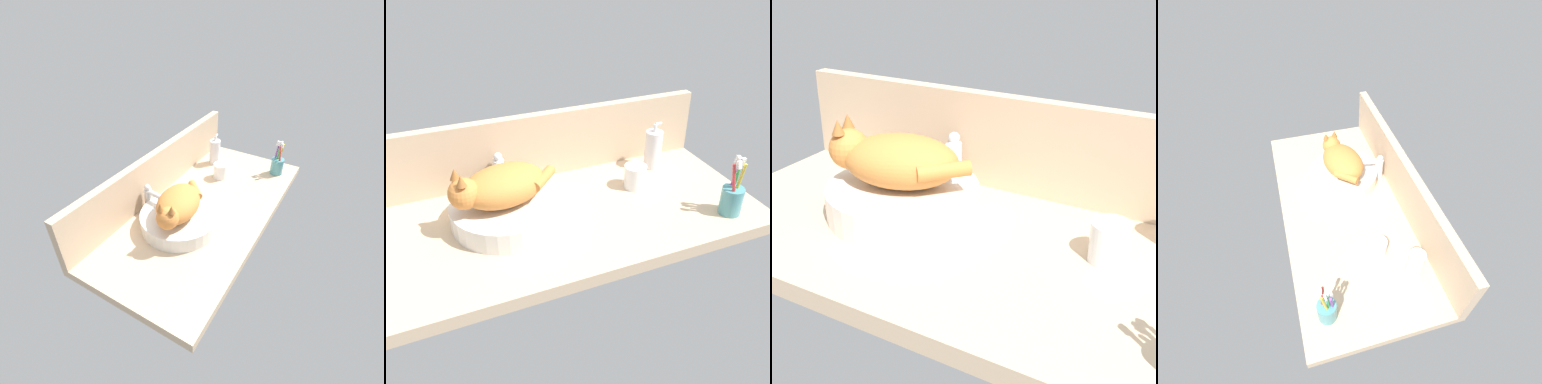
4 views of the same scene
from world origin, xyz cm
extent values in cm
cube|color=#D1B28E|center=(0.00, 0.00, -2.00)|extent=(118.96, 56.31, 4.00)
cube|color=#CCAD8C|center=(0.00, 26.36, 11.30)|extent=(118.96, 3.60, 22.61)
cylinder|color=silver|center=(-17.32, 3.69, 3.33)|extent=(32.88, 32.88, 6.65)
ellipsoid|color=orange|center=(-17.32, 3.69, 12.15)|extent=(28.17, 22.15, 11.00)
sphere|color=orange|center=(-28.89, 1.03, 13.65)|extent=(8.80, 8.80, 8.80)
cone|color=#A4632D|center=(-29.37, -1.33, 19.05)|extent=(2.80, 2.80, 3.20)
cone|color=#A4632D|center=(-30.36, 2.96, 19.05)|extent=(2.80, 2.80, 3.20)
cylinder|color=orange|center=(-6.11, 2.33, 12.65)|extent=(9.81, 10.25, 3.20)
cylinder|color=silver|center=(-14.88, 21.56, 5.50)|extent=(3.60, 3.60, 11.00)
cylinder|color=silver|center=(-15.56, 16.60, 10.40)|extent=(3.53, 10.21, 2.20)
sphere|color=silver|center=(-14.88, 21.56, 12.20)|extent=(2.80, 2.80, 2.80)
cylinder|color=silver|center=(39.61, 16.05, 6.93)|extent=(6.04, 6.04, 13.87)
cylinder|color=silver|center=(39.61, 16.05, 15.27)|extent=(1.20, 1.20, 2.80)
cylinder|color=silver|center=(40.81, 16.05, 16.67)|extent=(2.20, 1.00, 1.00)
cylinder|color=teal|center=(46.39, -18.52, 4.35)|extent=(6.65, 6.65, 8.71)
cylinder|color=purple|center=(47.06, -16.69, 8.90)|extent=(3.69, 1.93, 16.94)
cube|color=white|center=(47.06, -16.69, 17.40)|extent=(1.59, 0.94, 2.61)
cylinder|color=green|center=(46.79, -17.78, 8.90)|extent=(2.13, 1.56, 17.04)
cube|color=white|center=(46.79, -17.78, 17.40)|extent=(1.37, 0.89, 2.51)
cylinder|color=#D13838|center=(45.30, -19.70, 8.90)|extent=(3.01, 2.86, 16.97)
cube|color=white|center=(45.30, -19.70, 17.40)|extent=(1.50, 1.07, 2.61)
cylinder|color=yellow|center=(47.56, -18.58, 8.90)|extent=(1.04, 3.43, 16.95)
cube|color=white|center=(47.56, -18.58, 17.40)|extent=(1.22, 1.15, 2.50)
cylinder|color=white|center=(27.00, 6.08, 3.97)|extent=(7.42, 7.42, 7.93)
cylinder|color=silver|center=(27.00, 6.08, 2.88)|extent=(6.53, 6.53, 5.76)
camera|label=1|loc=(-98.24, -51.03, 86.41)|focal=28.00mm
camera|label=2|loc=(-37.75, -100.45, 75.15)|focal=40.00mm
camera|label=3|loc=(45.06, -80.79, 53.78)|focal=50.00mm
camera|label=4|loc=(86.90, -21.84, 104.67)|focal=28.00mm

